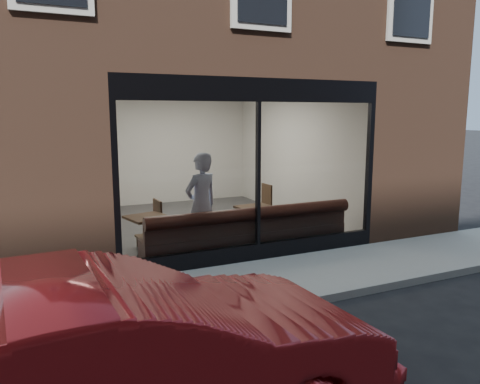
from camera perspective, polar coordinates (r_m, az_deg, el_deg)
name	(u,v)px	position (r m, az deg, el deg)	size (l,w,h in m)	color
ground	(323,300)	(6.86, 10.12, -12.89)	(120.00, 120.00, 0.00)	black
sidewalk_near	(287,278)	(7.64, 5.77, -10.36)	(40.00, 2.00, 0.01)	gray
kerb_near	(325,298)	(6.80, 10.38, -12.56)	(40.00, 0.10, 0.12)	gray
host_building_pier_left	(22,153)	(13.21, -25.09, 4.31)	(2.50, 12.00, 3.20)	brown
host_building_pier_right	(278,145)	(15.16, 4.65, 5.75)	(2.50, 12.00, 3.20)	brown
host_building_backfill	(141,143)	(16.62, -12.01, 5.90)	(5.00, 6.00, 3.20)	brown
cafe_floor	(201,224)	(11.12, -4.77, -3.90)	(6.00, 6.00, 0.00)	#2D2D30
cafe_ceiling	(199,87)	(10.83, -5.01, 12.64)	(6.00, 6.00, 0.00)	white
cafe_wall_back	(165,149)	(13.70, -9.18, 5.25)	(5.00, 5.00, 0.00)	silver
cafe_wall_left	(88,162)	(10.29, -18.05, 3.50)	(6.00, 6.00, 0.00)	silver
cafe_wall_right	(293,153)	(11.94, 6.45, 4.69)	(6.00, 6.00, 0.00)	silver
storefront_kick	(258,252)	(8.47, 2.15, -7.28)	(5.00, 0.10, 0.30)	black
storefront_header	(259,90)	(8.12, 2.28, 12.36)	(5.00, 0.10, 0.40)	black
storefront_mullion	(258,174)	(8.18, 2.21, 2.15)	(0.06, 0.10, 2.50)	black
storefront_glass	(259,175)	(8.15, 2.31, 2.13)	(4.80, 4.80, 0.00)	white
banquette	(248,242)	(8.79, 0.97, -6.13)	(4.00, 0.55, 0.45)	black
person	(201,205)	(8.55, -4.73, -1.58)	(0.70, 0.46, 1.91)	#ADBDE2
cafe_table_left	(148,218)	(8.64, -11.20, -3.07)	(0.69, 0.69, 0.04)	#322013
cafe_table_right	(256,208)	(9.35, 2.00, -1.94)	(0.68, 0.68, 0.04)	#322013
cafe_chair_left	(149,237)	(9.28, -11.04, -5.37)	(0.44, 0.44, 0.04)	#322013
cafe_chair_right	(260,214)	(11.11, 2.42, -2.72)	(0.45, 0.45, 0.04)	#322013
wall_poster	(96,165)	(9.42, -17.16, 3.13)	(0.02, 0.61, 0.81)	white
parked_car	(112,369)	(3.82, -15.39, -20.10)	(1.56, 4.47, 1.47)	#AE1A1E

